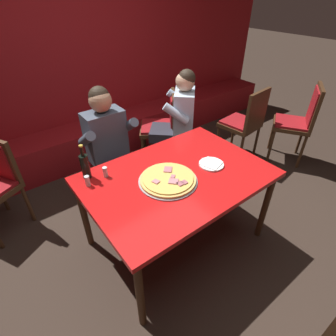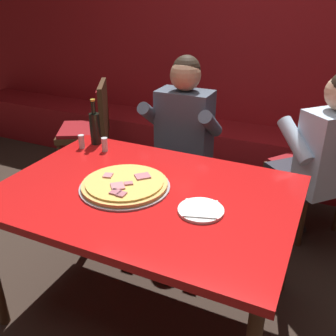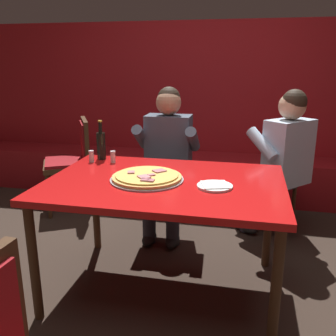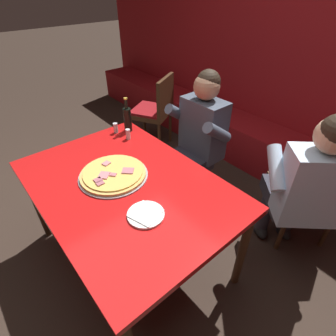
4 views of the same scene
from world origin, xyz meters
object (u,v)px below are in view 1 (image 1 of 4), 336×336
main_dining_table (177,182)px  shaker_oregano (88,181)px  diner_standing_companion (177,119)px  dining_chair_far_right (300,119)px  plate_white_paper (211,164)px  beer_bottle (85,166)px  dining_chair_near_left (163,123)px  shaker_red_pepper_flakes (105,172)px  dining_chair_side_aisle (246,120)px  diner_seated_blue_shirt (111,146)px  pizza (168,179)px

main_dining_table → shaker_oregano: 0.70m
main_dining_table → diner_standing_companion: diner_standing_companion is taller
main_dining_table → dining_chair_far_right: size_ratio=1.41×
plate_white_paper → beer_bottle: bearing=152.0°
beer_bottle → dining_chair_near_left: (1.31, 0.76, -0.32)m
shaker_red_pepper_flakes → dining_chair_side_aisle: size_ratio=0.09×
diner_seated_blue_shirt → main_dining_table: bearing=-78.2°
diner_standing_companion → dining_chair_far_right: bearing=-29.7°
shaker_oregano → dining_chair_near_left: dining_chair_near_left is taller
shaker_red_pepper_flakes → dining_chair_near_left: 1.48m
diner_seated_blue_shirt → dining_chair_side_aisle: (1.79, -0.25, -0.14)m
diner_seated_blue_shirt → diner_standing_companion: (0.92, 0.10, 0.00)m
pizza → plate_white_paper: size_ratio=2.18×
shaker_red_pepper_flakes → dining_chair_far_right: bearing=-4.4°
main_dining_table → plate_white_paper: plate_white_paper is taller
shaker_oregano → shaker_red_pepper_flakes: bearing=7.6°
main_dining_table → diner_standing_companion: size_ratio=1.14×
dining_chair_far_right → dining_chair_near_left: dining_chair_far_right is taller
shaker_oregano → dining_chair_far_right: (2.75, -0.18, -0.20)m
beer_bottle → diner_standing_companion: bearing=21.1°
beer_bottle → dining_chair_far_right: bearing=-5.9°
shaker_oregano → diner_standing_companion: 1.50m
shaker_oregano → dining_chair_side_aisle: bearing=6.7°
plate_white_paper → shaker_oregano: 1.01m
dining_chair_far_right → shaker_red_pepper_flakes: bearing=175.6°
dining_chair_far_right → shaker_oregano: bearing=176.3°
dining_chair_far_right → dining_chair_near_left: (-1.40, 1.04, -0.05)m
main_dining_table → dining_chair_side_aisle: (1.62, 0.57, -0.13)m
shaker_red_pepper_flakes → diner_seated_blue_shirt: diner_seated_blue_shirt is taller
shaker_red_pepper_flakes → dining_chair_near_left: dining_chair_near_left is taller
main_dining_table → shaker_oregano: bearing=153.4°
shaker_red_pepper_flakes → diner_standing_companion: 1.35m
diner_seated_blue_shirt → dining_chair_near_left: size_ratio=1.35×
plate_white_paper → shaker_red_pepper_flakes: size_ratio=2.44×
diner_standing_companion → diner_seated_blue_shirt: bearing=-173.7°
plate_white_paper → dining_chair_far_right: (1.82, 0.20, -0.17)m
dining_chair_far_right → dining_chair_near_left: bearing=143.4°
pizza → shaker_red_pepper_flakes: bearing=135.1°
diner_seated_blue_shirt → dining_chair_near_left: 0.98m
dining_chair_far_right → dining_chair_near_left: size_ratio=1.10×
plate_white_paper → diner_seated_blue_shirt: (-0.49, 0.89, -0.07)m
diner_seated_blue_shirt → dining_chair_side_aisle: size_ratio=1.31×
plate_white_paper → diner_seated_blue_shirt: 1.01m
pizza → shaker_red_pepper_flakes: (-0.35, 0.35, 0.02)m
diner_standing_companion → plate_white_paper: bearing=-113.5°
shaker_oregano → shaker_red_pepper_flakes: same height
pizza → dining_chair_far_right: 2.25m
pizza → beer_bottle: beer_bottle is taller
plate_white_paper → pizza: bearing=173.8°
pizza → beer_bottle: 0.64m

